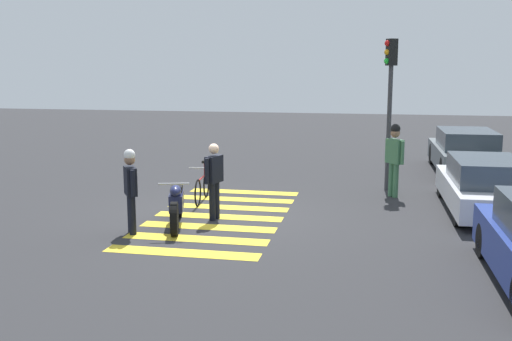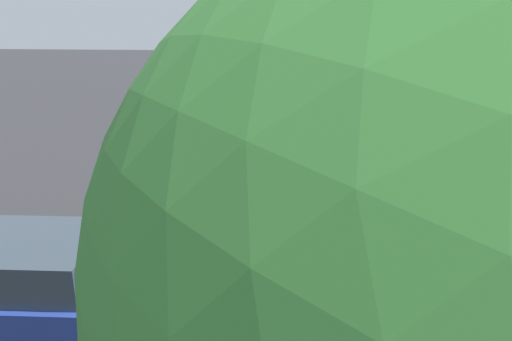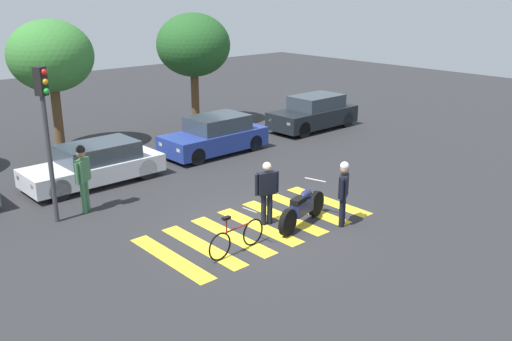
{
  "view_description": "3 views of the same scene",
  "coord_description": "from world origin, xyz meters",
  "px_view_note": "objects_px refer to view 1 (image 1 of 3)",
  "views": [
    {
      "loc": [
        12.75,
        3.34,
        3.38
      ],
      "look_at": [
        -0.25,
        0.81,
        1.04
      ],
      "focal_mm": 42.06,
      "sensor_mm": 36.0,
      "label": 1
    },
    {
      "loc": [
        -0.06,
        11.97,
        4.48
      ],
      "look_at": [
        0.54,
        1.69,
        0.87
      ],
      "focal_mm": 35.85,
      "sensor_mm": 36.0,
      "label": 2
    },
    {
      "loc": [
        -8.85,
        -9.84,
        5.84
      ],
      "look_at": [
        0.46,
        0.62,
        1.27
      ],
      "focal_mm": 38.97,
      "sensor_mm": 36.0,
      "label": 3
    }
  ],
  "objects_px": {
    "car_grey_coupe": "(465,152)",
    "pedestrian_bystander": "(394,154)",
    "officer_on_foot": "(214,176)",
    "car_white_van": "(484,186)",
    "officer_by_motorcycle": "(131,186)",
    "police_motorcycle": "(176,204)",
    "leaning_bicycle": "(202,187)",
    "traffic_light_pole": "(390,89)"
  },
  "relations": [
    {
      "from": "police_motorcycle",
      "to": "officer_by_motorcycle",
      "type": "relative_size",
      "value": 1.25
    },
    {
      "from": "traffic_light_pole",
      "to": "pedestrian_bystander",
      "type": "bearing_deg",
      "value": 10.16
    },
    {
      "from": "officer_on_foot",
      "to": "car_white_van",
      "type": "distance_m",
      "value": 6.25
    },
    {
      "from": "pedestrian_bystander",
      "to": "car_white_van",
      "type": "relative_size",
      "value": 0.44
    },
    {
      "from": "leaning_bicycle",
      "to": "officer_on_foot",
      "type": "distance_m",
      "value": 1.9
    },
    {
      "from": "police_motorcycle",
      "to": "traffic_light_pole",
      "type": "xyz_separation_m",
      "value": [
        -4.67,
        4.46,
        2.27
      ]
    },
    {
      "from": "officer_on_foot",
      "to": "car_white_van",
      "type": "relative_size",
      "value": 0.39
    },
    {
      "from": "officer_on_foot",
      "to": "pedestrian_bystander",
      "type": "xyz_separation_m",
      "value": [
        -3.13,
        3.96,
        0.15
      ]
    },
    {
      "from": "pedestrian_bystander",
      "to": "car_white_van",
      "type": "xyz_separation_m",
      "value": [
        1.3,
        2.0,
        -0.5
      ]
    },
    {
      "from": "officer_by_motorcycle",
      "to": "car_grey_coupe",
      "type": "height_order",
      "value": "officer_by_motorcycle"
    },
    {
      "from": "pedestrian_bystander",
      "to": "officer_by_motorcycle",
      "type": "bearing_deg",
      "value": -49.43
    },
    {
      "from": "police_motorcycle",
      "to": "car_grey_coupe",
      "type": "distance_m",
      "value": 10.43
    },
    {
      "from": "officer_on_foot",
      "to": "pedestrian_bystander",
      "type": "height_order",
      "value": "pedestrian_bystander"
    },
    {
      "from": "officer_on_foot",
      "to": "officer_by_motorcycle",
      "type": "relative_size",
      "value": 0.98
    },
    {
      "from": "officer_on_foot",
      "to": "car_grey_coupe",
      "type": "xyz_separation_m",
      "value": [
        -7.13,
        6.28,
        -0.3
      ]
    },
    {
      "from": "leaning_bicycle",
      "to": "traffic_light_pole",
      "type": "bearing_deg",
      "value": 117.59
    },
    {
      "from": "leaning_bicycle",
      "to": "officer_on_foot",
      "type": "bearing_deg",
      "value": 24.6
    },
    {
      "from": "pedestrian_bystander",
      "to": "officer_on_foot",
      "type": "bearing_deg",
      "value": -51.61
    },
    {
      "from": "officer_on_foot",
      "to": "car_grey_coupe",
      "type": "bearing_deg",
      "value": 138.63
    },
    {
      "from": "car_white_van",
      "to": "pedestrian_bystander",
      "type": "bearing_deg",
      "value": -122.97
    },
    {
      "from": "officer_on_foot",
      "to": "pedestrian_bystander",
      "type": "distance_m",
      "value": 5.05
    },
    {
      "from": "car_white_van",
      "to": "traffic_light_pole",
      "type": "xyz_separation_m",
      "value": [
        -2.19,
        -2.16,
        2.12
      ]
    },
    {
      "from": "officer_on_foot",
      "to": "officer_by_motorcycle",
      "type": "distance_m",
      "value": 1.96
    },
    {
      "from": "car_white_van",
      "to": "traffic_light_pole",
      "type": "height_order",
      "value": "traffic_light_pole"
    },
    {
      "from": "police_motorcycle",
      "to": "leaning_bicycle",
      "type": "bearing_deg",
      "value": -177.69
    },
    {
      "from": "pedestrian_bystander",
      "to": "traffic_light_pole",
      "type": "height_order",
      "value": "traffic_light_pole"
    },
    {
      "from": "leaning_bicycle",
      "to": "car_grey_coupe",
      "type": "distance_m",
      "value": 8.93
    },
    {
      "from": "police_motorcycle",
      "to": "pedestrian_bystander",
      "type": "height_order",
      "value": "pedestrian_bystander"
    },
    {
      "from": "officer_on_foot",
      "to": "traffic_light_pole",
      "type": "xyz_separation_m",
      "value": [
        -4.02,
        3.8,
        1.77
      ]
    },
    {
      "from": "pedestrian_bystander",
      "to": "leaning_bicycle",
      "type": "bearing_deg",
      "value": -72.43
    },
    {
      "from": "police_motorcycle",
      "to": "pedestrian_bystander",
      "type": "distance_m",
      "value": 6.0
    },
    {
      "from": "pedestrian_bystander",
      "to": "car_grey_coupe",
      "type": "relative_size",
      "value": 0.42
    },
    {
      "from": "car_white_van",
      "to": "traffic_light_pole",
      "type": "distance_m",
      "value": 3.74
    },
    {
      "from": "officer_by_motorcycle",
      "to": "car_white_van",
      "type": "bearing_deg",
      "value": 113.94
    },
    {
      "from": "officer_by_motorcycle",
      "to": "car_white_van",
      "type": "height_order",
      "value": "officer_by_motorcycle"
    },
    {
      "from": "police_motorcycle",
      "to": "car_white_van",
      "type": "relative_size",
      "value": 0.5
    },
    {
      "from": "leaning_bicycle",
      "to": "officer_by_motorcycle",
      "type": "height_order",
      "value": "officer_by_motorcycle"
    },
    {
      "from": "car_white_van",
      "to": "traffic_light_pole",
      "type": "relative_size",
      "value": 1.06
    },
    {
      "from": "leaning_bicycle",
      "to": "car_grey_coupe",
      "type": "relative_size",
      "value": 0.38
    },
    {
      "from": "car_grey_coupe",
      "to": "car_white_van",
      "type": "distance_m",
      "value": 5.31
    },
    {
      "from": "leaning_bicycle",
      "to": "traffic_light_pole",
      "type": "relative_size",
      "value": 0.43
    },
    {
      "from": "car_grey_coupe",
      "to": "pedestrian_bystander",
      "type": "bearing_deg",
      "value": -30.18
    }
  ]
}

